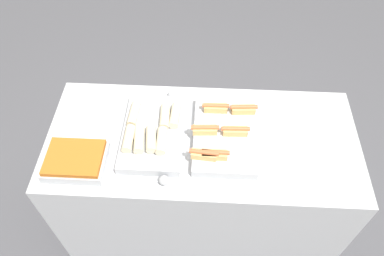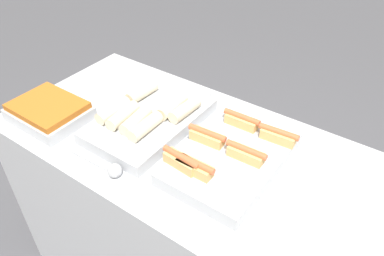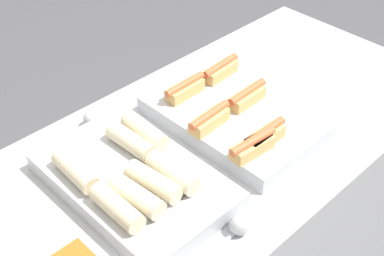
{
  "view_description": "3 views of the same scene",
  "coord_description": "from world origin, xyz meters",
  "px_view_note": "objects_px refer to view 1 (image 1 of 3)",
  "views": [
    {
      "loc": [
        0.01,
        -1.16,
        2.45
      ],
      "look_at": [
        -0.05,
        0.0,
        0.99
      ],
      "focal_mm": 35.0,
      "sensor_mm": 36.0,
      "label": 1
    },
    {
      "loc": [
        0.55,
        -0.85,
        1.8
      ],
      "look_at": [
        -0.05,
        0.0,
        0.99
      ],
      "focal_mm": 35.0,
      "sensor_mm": 36.0,
      "label": 2
    },
    {
      "loc": [
        -0.81,
        -0.77,
        1.86
      ],
      "look_at": [
        -0.05,
        0.0,
        0.99
      ],
      "focal_mm": 50.0,
      "sensor_mm": 36.0,
      "label": 3
    }
  ],
  "objects_px": {
    "tray_side_front": "(75,160)",
    "serving_spoon_far": "(170,95)",
    "serving_spoon_near": "(161,180)",
    "tray_hotdogs": "(224,135)",
    "tray_wraps": "(153,132)"
  },
  "relations": [
    {
      "from": "tray_side_front",
      "to": "serving_spoon_far",
      "type": "bearing_deg",
      "value": 48.64
    },
    {
      "from": "tray_side_front",
      "to": "serving_spoon_near",
      "type": "xyz_separation_m",
      "value": [
        0.42,
        -0.08,
        -0.01
      ]
    },
    {
      "from": "tray_hotdogs",
      "to": "serving_spoon_far",
      "type": "distance_m",
      "value": 0.41
    },
    {
      "from": "tray_side_front",
      "to": "serving_spoon_far",
      "type": "xyz_separation_m",
      "value": [
        0.41,
        0.47,
        -0.01
      ]
    },
    {
      "from": "tray_hotdogs",
      "to": "serving_spoon_far",
      "type": "bearing_deg",
      "value": 137.63
    },
    {
      "from": "serving_spoon_near",
      "to": "tray_side_front",
      "type": "bearing_deg",
      "value": 169.08
    },
    {
      "from": "tray_side_front",
      "to": "tray_hotdogs",
      "type": "bearing_deg",
      "value": 15.2
    },
    {
      "from": "tray_wraps",
      "to": "serving_spoon_near",
      "type": "relative_size",
      "value": 2.04
    },
    {
      "from": "tray_wraps",
      "to": "tray_side_front",
      "type": "relative_size",
      "value": 1.66
    },
    {
      "from": "serving_spoon_far",
      "to": "serving_spoon_near",
      "type": "bearing_deg",
      "value": -89.27
    },
    {
      "from": "tray_side_front",
      "to": "tray_wraps",
      "type": "bearing_deg",
      "value": 28.5
    },
    {
      "from": "tray_wraps",
      "to": "serving_spoon_near",
      "type": "height_order",
      "value": "tray_wraps"
    },
    {
      "from": "tray_hotdogs",
      "to": "serving_spoon_near",
      "type": "distance_m",
      "value": 0.4
    },
    {
      "from": "tray_wraps",
      "to": "serving_spoon_far",
      "type": "xyz_separation_m",
      "value": [
        0.06,
        0.28,
        -0.02
      ]
    },
    {
      "from": "tray_wraps",
      "to": "serving_spoon_near",
      "type": "xyz_separation_m",
      "value": [
        0.07,
        -0.27,
        -0.02
      ]
    }
  ]
}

